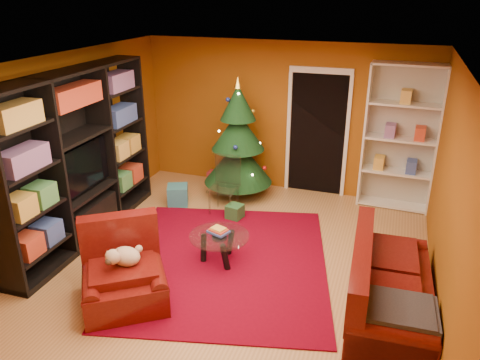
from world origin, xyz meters
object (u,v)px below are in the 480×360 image
(gift_box_red, at_px, (214,176))
(coffee_table, at_px, (220,248))
(white_bookshelf, at_px, (400,139))
(armchair, at_px, (124,274))
(gift_box_green, at_px, (235,212))
(christmas_tree, at_px, (238,140))
(dog, at_px, (126,256))
(sofa, at_px, (392,279))
(gift_box_teal, at_px, (178,195))
(media_unit, at_px, (78,158))
(rug, at_px, (225,262))
(acrylic_chair, at_px, (224,189))

(gift_box_red, xyz_separation_m, coffee_table, (1.12, -2.58, 0.11))
(white_bookshelf, height_order, armchair, white_bookshelf)
(white_bookshelf, distance_m, coffee_table, 3.45)
(armchair, bearing_deg, gift_box_green, 43.19)
(christmas_tree, relative_size, dog, 5.24)
(gift_box_red, distance_m, coffee_table, 2.82)
(sofa, bearing_deg, gift_box_teal, 60.73)
(media_unit, height_order, armchair, media_unit)
(rug, distance_m, dog, 1.46)
(white_bookshelf, height_order, acrylic_chair, white_bookshelf)
(christmas_tree, height_order, gift_box_green, christmas_tree)
(christmas_tree, distance_m, gift_box_teal, 1.38)
(rug, distance_m, coffee_table, 0.21)
(rug, height_order, media_unit, media_unit)
(media_unit, distance_m, sofa, 4.38)
(gift_box_teal, bearing_deg, gift_box_red, 80.19)
(gift_box_green, bearing_deg, armchair, -101.37)
(media_unit, relative_size, dog, 7.82)
(gift_box_teal, xyz_separation_m, acrylic_chair, (0.85, -0.05, 0.25))
(sofa, xyz_separation_m, coffee_table, (-2.17, 0.32, -0.21))
(gift_box_green, bearing_deg, dog, -101.42)
(gift_box_red, xyz_separation_m, acrylic_chair, (0.65, -1.18, 0.32))
(media_unit, relative_size, gift_box_green, 13.31)
(armchair, bearing_deg, christmas_tree, 50.51)
(white_bookshelf, xyz_separation_m, coffee_table, (-2.10, -2.56, -0.97))
(rug, xyz_separation_m, gift_box_green, (-0.30, 1.25, 0.11))
(rug, xyz_separation_m, gift_box_teal, (-1.39, 1.44, 0.16))
(gift_box_teal, relative_size, sofa, 0.17)
(gift_box_teal, height_order, armchair, armchair)
(coffee_table, bearing_deg, christmas_tree, 102.71)
(christmas_tree, relative_size, coffee_table, 2.65)
(gift_box_teal, relative_size, acrylic_chair, 0.39)
(armchair, xyz_separation_m, dog, (0.01, 0.07, 0.19))
(gift_box_red, height_order, dog, dog)
(christmas_tree, xyz_separation_m, armchair, (-0.23, -3.30, -0.63))
(rug, bearing_deg, acrylic_chair, 111.14)
(white_bookshelf, bearing_deg, christmas_tree, -168.00)
(gift_box_teal, distance_m, gift_box_red, 1.15)
(gift_box_red, relative_size, coffee_table, 0.25)
(media_unit, relative_size, coffee_table, 3.96)
(gift_box_green, relative_size, armchair, 0.24)
(rug, relative_size, white_bookshelf, 1.28)
(media_unit, relative_size, gift_box_teal, 9.41)
(white_bookshelf, height_order, dog, white_bookshelf)
(white_bookshelf, distance_m, sofa, 2.98)
(rug, bearing_deg, gift_box_green, 103.49)
(gift_box_red, bearing_deg, coffee_table, -66.49)
(gift_box_green, relative_size, white_bookshelf, 0.10)
(gift_box_teal, distance_m, dog, 2.65)
(rug, relative_size, gift_box_red, 15.50)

